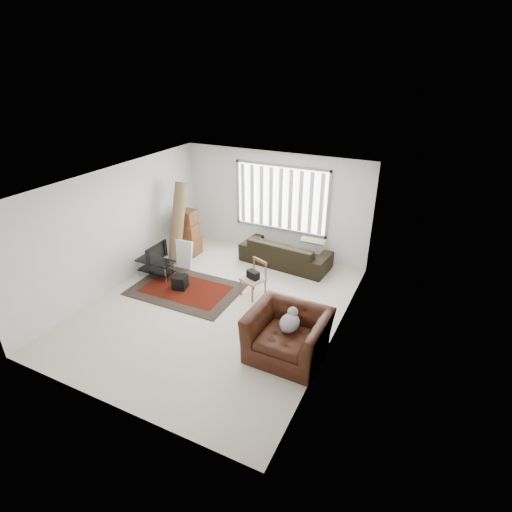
# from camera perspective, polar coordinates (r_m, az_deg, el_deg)

# --- Properties ---
(room) EXTENTS (6.00, 6.02, 2.71)m
(room) POSITION_cam_1_polar(r_m,az_deg,el_deg) (8.12, -4.13, 4.92)
(room) COLOR beige
(room) RESTS_ON ground
(persian_rug) EXTENTS (2.43, 1.63, 0.02)m
(persian_rug) POSITION_cam_1_polar(r_m,az_deg,el_deg) (9.24, -10.00, -4.71)
(persian_rug) COLOR black
(persian_rug) RESTS_ON ground
(tv_stand) EXTENTS (0.91, 0.41, 0.45)m
(tv_stand) POSITION_cam_1_polar(r_m,az_deg,el_deg) (9.76, -14.13, -1.26)
(tv_stand) COLOR black
(tv_stand) RESTS_ON ground
(tv) EXTENTS (0.10, 0.73, 0.42)m
(tv) POSITION_cam_1_polar(r_m,az_deg,el_deg) (9.61, -14.35, 0.52)
(tv) COLOR black
(tv) RESTS_ON tv_stand
(subwoofer) EXTENTS (0.37, 0.37, 0.30)m
(subwoofer) POSITION_cam_1_polar(r_m,az_deg,el_deg) (9.23, -10.81, -3.67)
(subwoofer) COLOR black
(subwoofer) RESTS_ON persian_rug
(moving_boxes) EXTENTS (0.50, 0.46, 1.22)m
(moving_boxes) POSITION_cam_1_polar(r_m,az_deg,el_deg) (10.67, -9.53, 3.10)
(moving_boxes) COLOR brown
(moving_boxes) RESTS_ON ground
(white_flatpack) EXTENTS (0.56, 0.26, 0.70)m
(white_flatpack) POSITION_cam_1_polar(r_m,az_deg,el_deg) (10.11, -10.51, 0.29)
(white_flatpack) COLOR silver
(white_flatpack) RESTS_ON ground
(rolled_rug) EXTENTS (0.38, 0.97, 2.04)m
(rolled_rug) POSITION_cam_1_polar(r_m,az_deg,el_deg) (10.21, -11.13, 4.61)
(rolled_rug) COLOR brown
(rolled_rug) RESTS_ON ground
(sofa) EXTENTS (2.34, 1.17, 0.87)m
(sofa) POSITION_cam_1_polar(r_m,az_deg,el_deg) (10.04, 4.23, 1.05)
(sofa) COLOR black
(sofa) RESTS_ON ground
(side_chair) EXTENTS (0.58, 0.58, 0.83)m
(side_chair) POSITION_cam_1_polar(r_m,az_deg,el_deg) (8.67, -0.32, -3.05)
(side_chair) COLOR #9E8467
(side_chair) RESTS_ON ground
(armchair) EXTENTS (1.36, 1.19, 0.99)m
(armchair) POSITION_cam_1_polar(r_m,az_deg,el_deg) (7.02, 4.58, -10.73)
(armchair) COLOR #35150B
(armchair) RESTS_ON ground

